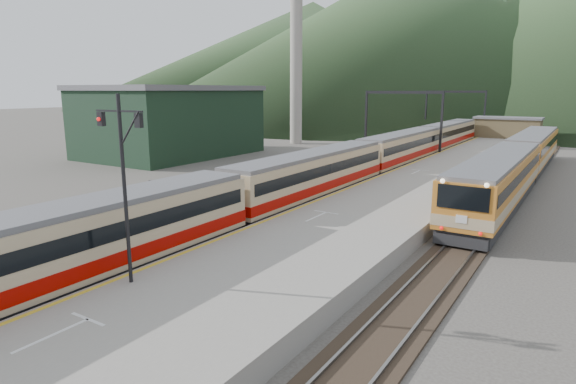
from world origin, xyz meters
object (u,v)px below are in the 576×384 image
Objects in this scene: signal_mast at (123,171)px; worker at (28,260)px; second_train at (519,161)px; main_train at (366,162)px.

worker is at bearing -173.77° from signal_mast.
main_train is at bearing -151.59° from second_train.
second_train is 22.90× the size of worker.
signal_mast is at bearing -104.77° from second_train.
second_train is 35.34m from signal_mast.
signal_mast is 3.81× the size of worker.
signal_mast is 7.28m from worker.
main_train is 41.34× the size of worker.
main_train is 28.66m from worker.
second_train is 6.02× the size of signal_mast.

